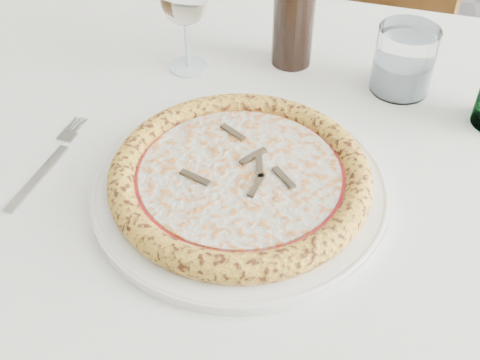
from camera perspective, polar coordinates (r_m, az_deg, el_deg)
The scene contains 8 objects.
floor at distance 1.49m, azimuth -3.08°, elevation -16.62°, with size 5.00×6.00×0.02m, color #464752.
dining_table at distance 0.87m, azimuth 1.53°, elevation -0.64°, with size 1.55×0.97×0.76m.
chair_far at distance 1.54m, azimuth 9.49°, elevation 13.90°, with size 0.61×0.61×0.93m.
plate at distance 0.73m, azimuth 0.00°, elevation -0.64°, with size 0.36×0.36×0.02m.
pizza at distance 0.72m, azimuth -0.00°, elevation 0.37°, with size 0.32×0.32×0.03m.
fork at distance 0.81m, azimuth -17.75°, elevation 1.50°, with size 0.03×0.18×0.00m.
wine_glass at distance 0.91m, azimuth -5.31°, elevation 16.60°, with size 0.07×0.07×0.16m.
tumbler at distance 0.92m, azimuth 15.22°, elevation 10.57°, with size 0.09×0.09×0.10m.
Camera 1 is at (0.25, -0.71, 1.27)m, focal length 45.00 mm.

